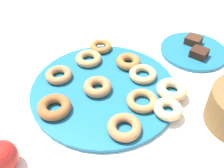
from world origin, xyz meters
name	(u,v)px	position (x,y,z in m)	size (l,w,h in m)	color
ground_plane	(104,91)	(0.00, 0.00, 0.00)	(2.40, 2.40, 0.00)	white
donut_plate	(104,89)	(0.00, 0.00, 0.01)	(0.45, 0.45, 0.01)	#1E6B93
donut_0	(143,74)	(-0.11, 0.07, 0.03)	(0.09, 0.09, 0.02)	tan
donut_1	(59,75)	(0.05, -0.14, 0.03)	(0.08, 0.08, 0.02)	#B27547
donut_2	(89,59)	(-0.07, -0.12, 0.03)	(0.09, 0.09, 0.02)	tan
donut_3	(54,107)	(0.15, -0.06, 0.03)	(0.09, 0.09, 0.03)	#995B2D
donut_4	(97,87)	(0.02, -0.01, 0.03)	(0.09, 0.09, 0.03)	#B27547
donut_5	(142,101)	(-0.01, 0.13, 0.03)	(0.09, 0.09, 0.02)	#C6844C
donut_6	(101,46)	(-0.16, -0.13, 0.03)	(0.08, 0.08, 0.02)	#AD6B33
donut_7	(128,61)	(-0.14, 0.00, 0.03)	(0.08, 0.08, 0.03)	#AD6B33
donut_8	(124,127)	(0.10, 0.14, 0.03)	(0.09, 0.09, 0.02)	#B27547
donut_9	(172,90)	(-0.10, 0.18, 0.03)	(0.09, 0.09, 0.03)	#EABC84
donut_10	(168,109)	(-0.02, 0.20, 0.03)	(0.08, 0.08, 0.03)	#EABC84
cake_plate	(193,51)	(-0.35, 0.15, 0.01)	(0.24, 0.24, 0.01)	#1E6B93
brownie_near	(193,40)	(-0.39, 0.13, 0.03)	(0.05, 0.05, 0.03)	#472819
brownie_far	(199,53)	(-0.32, 0.18, 0.03)	(0.05, 0.05, 0.03)	#381E14
apple	(1,157)	(0.34, -0.04, 0.04)	(0.08, 0.08, 0.08)	red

